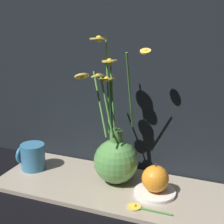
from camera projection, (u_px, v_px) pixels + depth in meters
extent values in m
plane|color=black|center=(112.00, 190.00, 1.07)|extent=(6.00, 6.00, 0.00)
cube|color=tan|center=(112.00, 188.00, 1.06)|extent=(0.66, 0.26, 0.01)
sphere|color=#59994C|center=(115.00, 161.00, 1.07)|extent=(0.13, 0.13, 0.13)
cylinder|color=#59994C|center=(115.00, 138.00, 1.05)|extent=(0.04, 0.04, 0.05)
cylinder|color=#4C8E3D|center=(111.00, 105.00, 1.02)|extent=(0.02, 0.03, 0.15)
cylinder|color=#EAC64C|center=(107.00, 79.00, 0.99)|extent=(0.06, 0.06, 0.01)
sphere|color=yellow|center=(107.00, 79.00, 0.99)|extent=(0.02, 0.02, 0.02)
cylinder|color=#4C8E3D|center=(112.00, 97.00, 1.01)|extent=(0.02, 0.02, 0.20)
cylinder|color=#EAC64C|center=(109.00, 61.00, 0.97)|extent=(0.05, 0.05, 0.01)
sphere|color=yellow|center=(109.00, 61.00, 0.97)|extent=(0.01, 0.01, 0.01)
cylinder|color=#4C8E3D|center=(130.00, 92.00, 1.00)|extent=(0.01, 0.08, 0.22)
cylinder|color=#EAC64C|center=(145.00, 51.00, 0.95)|extent=(0.03, 0.03, 0.01)
sphere|color=yellow|center=(145.00, 51.00, 0.95)|extent=(0.01, 0.01, 0.01)
cylinder|color=#4C8E3D|center=(99.00, 104.00, 1.00)|extent=(0.07, 0.07, 0.16)
cylinder|color=#EAC64C|center=(82.00, 76.00, 0.96)|extent=(0.05, 0.05, 0.02)
sphere|color=yellow|center=(82.00, 76.00, 0.96)|extent=(0.01, 0.01, 0.01)
cylinder|color=#4C8E3D|center=(108.00, 86.00, 1.00)|extent=(0.03, 0.04, 0.25)
cylinder|color=#EAC64C|center=(100.00, 38.00, 0.96)|extent=(0.07, 0.07, 0.01)
sphere|color=yellow|center=(100.00, 38.00, 0.96)|extent=(0.02, 0.02, 0.02)
cylinder|color=#4C8E3D|center=(107.00, 104.00, 1.00)|extent=(0.05, 0.04, 0.16)
cylinder|color=#EAC64C|center=(98.00, 76.00, 0.96)|extent=(0.05, 0.05, 0.02)
sphere|color=yellow|center=(98.00, 76.00, 0.96)|extent=(0.01, 0.01, 0.01)
cylinder|color=teal|center=(33.00, 157.00, 1.16)|extent=(0.07, 0.07, 0.08)
torus|color=teal|center=(22.00, 155.00, 1.17)|extent=(0.01, 0.06, 0.06)
cylinder|color=white|center=(155.00, 192.00, 1.02)|extent=(0.11, 0.11, 0.01)
sphere|color=orange|center=(156.00, 178.00, 1.01)|extent=(0.07, 0.07, 0.07)
cylinder|color=#4C3819|center=(156.00, 164.00, 0.99)|extent=(0.00, 0.00, 0.01)
cylinder|color=#3D7A33|center=(153.00, 211.00, 0.93)|extent=(0.10, 0.01, 0.01)
cylinder|color=#EAC64C|center=(134.00, 207.00, 0.95)|extent=(0.04, 0.04, 0.00)
sphere|color=yellow|center=(134.00, 206.00, 0.95)|extent=(0.01, 0.01, 0.01)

